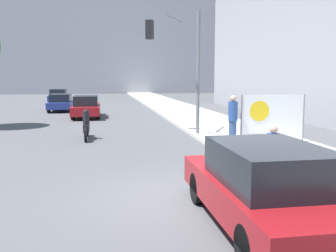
% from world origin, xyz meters
% --- Properties ---
extents(ground_plane, '(160.00, 160.00, 0.00)m').
position_xyz_m(ground_plane, '(0.00, 0.00, 0.00)').
color(ground_plane, '#4F4F51').
extents(sidewalk_curb, '(4.12, 90.00, 0.16)m').
position_xyz_m(sidewalk_curb, '(4.33, 15.00, 0.08)').
color(sidewalk_curb, beige).
rests_on(sidewalk_curb, ground_plane).
extents(building_backdrop_far, '(52.00, 12.00, 28.25)m').
position_xyz_m(building_backdrop_far, '(-2.00, 62.04, 14.12)').
color(building_backdrop_far, '#99999E').
rests_on(building_backdrop_far, ground_plane).
extents(seated_protester, '(0.98, 0.77, 1.18)m').
position_xyz_m(seated_protester, '(2.89, 1.50, 0.79)').
color(seated_protester, '#474C56').
rests_on(seated_protester, sidewalk_curb).
extents(jogger_on_sidewalk, '(0.34, 0.34, 1.82)m').
position_xyz_m(jogger_on_sidewalk, '(3.05, 5.23, 1.10)').
color(jogger_on_sidewalk, '#334775').
rests_on(jogger_on_sidewalk, sidewalk_curb).
extents(protest_banner, '(2.54, 0.06, 1.82)m').
position_xyz_m(protest_banner, '(4.65, 5.37, 1.12)').
color(protest_banner, slate).
rests_on(protest_banner, sidewalk_curb).
extents(traffic_light_pole, '(2.27, 2.04, 5.30)m').
position_xyz_m(traffic_light_pole, '(1.72, 8.64, 3.71)').
color(traffic_light_pole, slate).
rests_on(traffic_light_pole, sidewalk_curb).
extents(parked_car_curbside, '(1.84, 4.51, 1.48)m').
position_xyz_m(parked_car_curbside, '(1.15, -1.85, 0.74)').
color(parked_car_curbside, maroon).
rests_on(parked_car_curbside, ground_plane).
extents(car_on_road_nearest, '(1.77, 4.80, 1.45)m').
position_xyz_m(car_on_road_nearest, '(-2.75, 17.62, 0.72)').
color(car_on_road_nearest, maroon).
rests_on(car_on_road_nearest, ground_plane).
extents(car_on_road_midblock, '(1.76, 4.16, 1.37)m').
position_xyz_m(car_on_road_midblock, '(-4.94, 22.73, 0.69)').
color(car_on_road_midblock, navy).
rests_on(car_on_road_midblock, ground_plane).
extents(car_on_road_distant, '(1.79, 4.24, 1.46)m').
position_xyz_m(car_on_road_distant, '(-6.31, 33.16, 0.73)').
color(car_on_road_distant, navy).
rests_on(car_on_road_distant, ground_plane).
extents(motorcycle_on_road, '(0.28, 2.15, 1.29)m').
position_xyz_m(motorcycle_on_road, '(-2.34, 8.44, 0.55)').
color(motorcycle_on_road, black).
rests_on(motorcycle_on_road, ground_plane).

